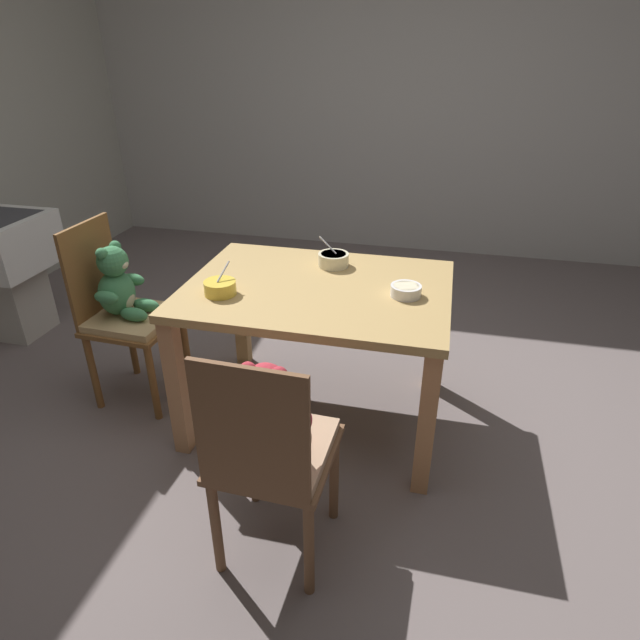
# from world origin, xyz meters

# --- Properties ---
(ground_plane) EXTENTS (5.20, 5.20, 0.04)m
(ground_plane) POSITION_xyz_m (0.00, 0.00, -0.02)
(ground_plane) COLOR #695E5D
(wall_rear) EXTENTS (5.20, 0.08, 2.96)m
(wall_rear) POSITION_xyz_m (0.00, 2.56, 1.48)
(wall_rear) COLOR #AEACA8
(wall_rear) RESTS_ON ground_plane
(dining_table) EXTENTS (1.16, 0.87, 0.71)m
(dining_table) POSITION_xyz_m (0.00, 0.00, 0.60)
(dining_table) COLOR tan
(dining_table) RESTS_ON ground_plane
(teddy_chair_near_front) EXTENTS (0.40, 0.41, 0.89)m
(teddy_chair_near_front) POSITION_xyz_m (0.04, -0.82, 0.53)
(teddy_chair_near_front) COLOR brown
(teddy_chair_near_front) RESTS_ON ground_plane
(teddy_chair_near_left) EXTENTS (0.41, 0.40, 0.92)m
(teddy_chair_near_left) POSITION_xyz_m (-0.97, -0.04, 0.54)
(teddy_chair_near_left) COLOR brown
(teddy_chair_near_left) RESTS_ON ground_plane
(porridge_bowl_yellow_near_left) EXTENTS (0.14, 0.14, 0.13)m
(porridge_bowl_yellow_near_left) POSITION_xyz_m (-0.38, -0.18, 0.74)
(porridge_bowl_yellow_near_left) COLOR yellow
(porridge_bowl_yellow_near_left) RESTS_ON dining_table
(porridge_bowl_cream_far_center) EXTENTS (0.15, 0.15, 0.13)m
(porridge_bowl_cream_far_center) POSITION_xyz_m (0.02, 0.24, 0.74)
(porridge_bowl_cream_far_center) COLOR beige
(porridge_bowl_cream_far_center) RESTS_ON dining_table
(porridge_bowl_white_near_right) EXTENTS (0.13, 0.13, 0.05)m
(porridge_bowl_white_near_right) POSITION_xyz_m (0.39, -0.02, 0.73)
(porridge_bowl_white_near_right) COLOR white
(porridge_bowl_white_near_right) RESTS_ON dining_table
(sink_basin) EXTENTS (0.53, 0.51, 0.76)m
(sink_basin) POSITION_xyz_m (-2.05, 0.39, 0.50)
(sink_basin) COLOR #B7B2A8
(sink_basin) RESTS_ON ground_plane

